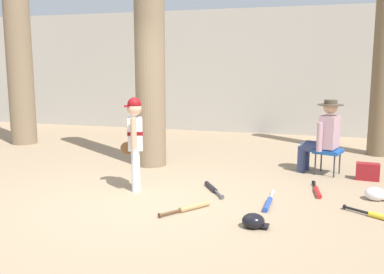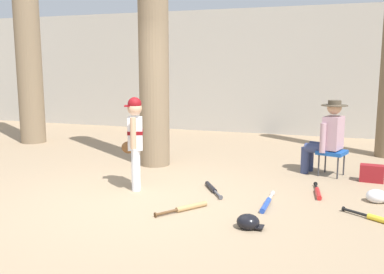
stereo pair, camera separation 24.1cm
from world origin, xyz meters
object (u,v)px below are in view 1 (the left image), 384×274
(seated_spectator, at_px, (323,135))
(handbag_beside_stool, at_px, (368,172))
(bat_red_barrel, at_px, (317,191))
(bat_yellow_trainer, at_px, (384,217))
(folding_stool, at_px, (328,152))
(bat_wood_tan, at_px, (191,208))
(tree_far_left, at_px, (17,24))
(batting_helmet_white, at_px, (375,194))
(young_ballplayer, at_px, (134,138))
(tree_near_player, at_px, (149,31))
(bat_black_composite, at_px, (212,188))
(bat_blue_youth, at_px, (268,203))
(batting_helmet_black, at_px, (253,221))

(seated_spectator, distance_m, handbag_beside_stool, 0.88)
(bat_red_barrel, distance_m, bat_yellow_trainer, 1.15)
(folding_stool, distance_m, bat_wood_tan, 2.83)
(tree_far_left, height_order, bat_red_barrel, tree_far_left)
(batting_helmet_white, bearing_deg, young_ballplayer, -172.15)
(young_ballplayer, distance_m, seated_spectator, 3.04)
(handbag_beside_stool, bearing_deg, tree_far_left, 170.56)
(bat_red_barrel, bearing_deg, tree_near_player, 161.37)
(bat_black_composite, relative_size, bat_blue_youth, 0.81)
(tree_near_player, distance_m, handbag_beside_stool, 4.16)
(bat_blue_youth, xyz_separation_m, bat_yellow_trainer, (1.32, -0.16, 0.00))
(seated_spectator, height_order, batting_helmet_white, seated_spectator)
(bat_red_barrel, distance_m, bat_black_composite, 1.44)
(folding_stool, bearing_deg, bat_red_barrel, -97.24)
(bat_yellow_trainer, bearing_deg, bat_wood_tan, -172.44)
(bat_blue_youth, bearing_deg, bat_black_composite, 152.19)
(tree_far_left, bearing_deg, bat_blue_youth, -26.17)
(seated_spectator, height_order, bat_red_barrel, seated_spectator)
(batting_helmet_black, bearing_deg, bat_red_barrel, 66.83)
(tree_far_left, bearing_deg, bat_black_composite, -25.88)
(bat_yellow_trainer, bearing_deg, folding_stool, 106.49)
(batting_helmet_white, bearing_deg, folding_stool, 115.58)
(batting_helmet_white, bearing_deg, tree_far_left, 162.64)
(seated_spectator, relative_size, bat_blue_youth, 1.51)
(folding_stool, relative_size, bat_blue_youth, 0.63)
(batting_helmet_black, bearing_deg, tree_far_left, 147.46)
(tree_near_player, distance_m, folding_stool, 3.55)
(bat_black_composite, bearing_deg, batting_helmet_white, 4.81)
(tree_near_player, bearing_deg, handbag_beside_stool, -0.01)
(young_ballplayer, distance_m, folding_stool, 3.13)
(bat_wood_tan, bearing_deg, bat_black_composite, 87.00)
(tree_near_player, distance_m, tree_far_left, 3.74)
(bat_black_composite, distance_m, bat_wood_tan, 0.90)
(handbag_beside_stool, relative_size, batting_helmet_white, 1.10)
(tree_far_left, bearing_deg, tree_near_player, -18.41)
(seated_spectator, bearing_deg, bat_wood_tan, -122.97)
(tree_near_player, height_order, batting_helmet_white, tree_near_player)
(bat_red_barrel, relative_size, bat_yellow_trainer, 1.01)
(bat_yellow_trainer, bearing_deg, bat_red_barrel, 130.28)
(batting_helmet_black, relative_size, batting_helmet_white, 0.95)
(handbag_beside_stool, relative_size, bat_black_composite, 0.53)
(batting_helmet_white, bearing_deg, bat_yellow_trainer, -89.38)
(batting_helmet_black, bearing_deg, bat_black_composite, 121.68)
(tree_near_player, bearing_deg, batting_helmet_black, -48.64)
(seated_spectator, distance_m, bat_blue_youth, 2.07)
(bat_red_barrel, bearing_deg, folding_stool, 82.76)
(young_ballplayer, xyz_separation_m, bat_yellow_trainer, (3.21, -0.34, -0.71))
(handbag_beside_stool, xyz_separation_m, bat_wood_tan, (-2.20, -2.12, -0.10))
(folding_stool, distance_m, bat_black_composite, 2.13)
(tree_near_player, xyz_separation_m, batting_helmet_black, (2.17, -2.47, -2.23))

